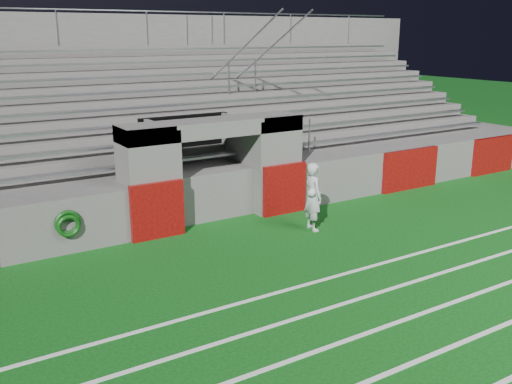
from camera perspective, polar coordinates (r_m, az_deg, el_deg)
ground at (r=12.09m, az=3.73°, el=-7.12°), size 90.00×90.00×0.00m
field_markings at (r=8.99m, az=23.47°, el=-17.05°), size 28.00×8.09×0.01m
stadium_structure at (r=18.49m, az=-10.73°, el=5.45°), size 26.00×8.48×5.42m
goalkeeper_with_ball at (r=13.88m, az=5.73°, el=-0.44°), size 0.48×0.66×1.69m
hose_coil at (r=12.89m, az=-18.27°, el=-3.07°), size 0.57×0.15×0.60m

